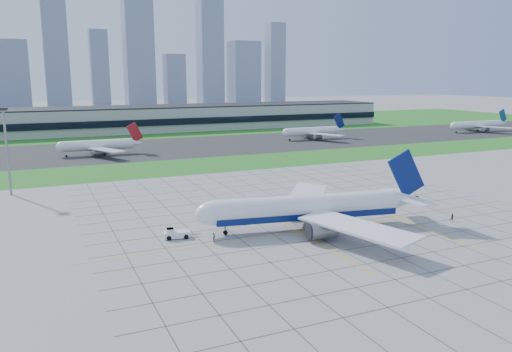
{
  "coord_description": "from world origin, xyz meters",
  "views": [
    {
      "loc": [
        -62.72,
        -95.55,
        34.05
      ],
      "look_at": [
        -6.75,
        29.05,
        7.0
      ],
      "focal_mm": 35.0,
      "sensor_mm": 36.0,
      "label": 1
    }
  ],
  "objects_px": {
    "crew_near": "(214,237)",
    "distant_jet_2": "(313,131)",
    "light_mast": "(6,140)",
    "distant_jet_3": "(478,125)",
    "distant_jet_1": "(99,145)",
    "pushback_tug": "(176,234)",
    "airliner": "(308,208)",
    "crew_far": "(452,217)"
  },
  "relations": [
    {
      "from": "light_mast",
      "to": "airliner",
      "type": "distance_m",
      "value": 91.45
    },
    {
      "from": "pushback_tug",
      "to": "distant_jet_1",
      "type": "distance_m",
      "value": 128.76
    },
    {
      "from": "light_mast",
      "to": "distant_jet_3",
      "type": "xyz_separation_m",
      "value": [
        266.9,
        71.43,
        -11.69
      ]
    },
    {
      "from": "light_mast",
      "to": "crew_near",
      "type": "bearing_deg",
      "value": -58.14
    },
    {
      "from": "distant_jet_2",
      "to": "distant_jet_3",
      "type": "distance_m",
      "value": 116.84
    },
    {
      "from": "airliner",
      "to": "distant_jet_2",
      "type": "height_order",
      "value": "airliner"
    },
    {
      "from": "airliner",
      "to": "distant_jet_3",
      "type": "bearing_deg",
      "value": 43.63
    },
    {
      "from": "pushback_tug",
      "to": "distant_jet_3",
      "type": "distance_m",
      "value": 267.54
    },
    {
      "from": "airliner",
      "to": "distant_jet_1",
      "type": "bearing_deg",
      "value": 112.24
    },
    {
      "from": "airliner",
      "to": "pushback_tug",
      "type": "xyz_separation_m",
      "value": [
        -29.62,
        5.46,
        -3.79
      ]
    },
    {
      "from": "airliner",
      "to": "crew_far",
      "type": "relative_size",
      "value": 29.63
    },
    {
      "from": "light_mast",
      "to": "pushback_tug",
      "type": "distance_m",
      "value": 70.09
    },
    {
      "from": "pushback_tug",
      "to": "airliner",
      "type": "bearing_deg",
      "value": -0.64
    },
    {
      "from": "airliner",
      "to": "pushback_tug",
      "type": "distance_m",
      "value": 30.36
    },
    {
      "from": "airliner",
      "to": "pushback_tug",
      "type": "bearing_deg",
      "value": 179.36
    },
    {
      "from": "crew_near",
      "to": "distant_jet_2",
      "type": "bearing_deg",
      "value": -19.03
    },
    {
      "from": "crew_far",
      "to": "distant_jet_2",
      "type": "xyz_separation_m",
      "value": [
        52.43,
        154.5,
        3.55
      ]
    },
    {
      "from": "airliner",
      "to": "crew_far",
      "type": "height_order",
      "value": "airliner"
    },
    {
      "from": "distant_jet_2",
      "to": "distant_jet_3",
      "type": "bearing_deg",
      "value": -4.3
    },
    {
      "from": "light_mast",
      "to": "distant_jet_2",
      "type": "bearing_deg",
      "value": 28.07
    },
    {
      "from": "crew_near",
      "to": "distant_jet_3",
      "type": "xyz_separation_m",
      "value": [
        226.45,
        136.52,
        3.54
      ]
    },
    {
      "from": "light_mast",
      "to": "pushback_tug",
      "type": "relative_size",
      "value": 3.15
    },
    {
      "from": "distant_jet_1",
      "to": "distant_jet_2",
      "type": "xyz_separation_m",
      "value": [
        116.73,
        11.06,
        0.0
      ]
    },
    {
      "from": "distant_jet_2",
      "to": "distant_jet_3",
      "type": "height_order",
      "value": "same"
    },
    {
      "from": "light_mast",
      "to": "airliner",
      "type": "relative_size",
      "value": 0.46
    },
    {
      "from": "pushback_tug",
      "to": "crew_far",
      "type": "relative_size",
      "value": 4.34
    },
    {
      "from": "light_mast",
      "to": "crew_near",
      "type": "xyz_separation_m",
      "value": [
        40.45,
        -65.09,
        -15.23
      ]
    },
    {
      "from": "crew_near",
      "to": "light_mast",
      "type": "bearing_deg",
      "value": 49.95
    },
    {
      "from": "crew_near",
      "to": "distant_jet_1",
      "type": "height_order",
      "value": "distant_jet_1"
    },
    {
      "from": "distant_jet_1",
      "to": "distant_jet_3",
      "type": "relative_size",
      "value": 0.94
    },
    {
      "from": "distant_jet_3",
      "to": "distant_jet_2",
      "type": "bearing_deg",
      "value": 175.7
    },
    {
      "from": "airliner",
      "to": "distant_jet_2",
      "type": "distance_m",
      "value": 169.35
    },
    {
      "from": "crew_far",
      "to": "crew_near",
      "type": "bearing_deg",
      "value": -165.36
    },
    {
      "from": "crew_near",
      "to": "distant_jet_1",
      "type": "bearing_deg",
      "value": 20.99
    },
    {
      "from": "distant_jet_2",
      "to": "airliner",
      "type": "bearing_deg",
      "value": -120.96
    },
    {
      "from": "crew_near",
      "to": "distant_jet_1",
      "type": "xyz_separation_m",
      "value": [
        -6.79,
        134.22,
        3.53
      ]
    },
    {
      "from": "crew_far",
      "to": "distant_jet_1",
      "type": "bearing_deg",
      "value": 137.89
    },
    {
      "from": "distant_jet_3",
      "to": "crew_near",
      "type": "bearing_deg",
      "value": -148.91
    },
    {
      "from": "distant_jet_1",
      "to": "distant_jet_3",
      "type": "distance_m",
      "value": 233.25
    },
    {
      "from": "light_mast",
      "to": "distant_jet_2",
      "type": "xyz_separation_m",
      "value": [
        150.39,
        80.18,
        -11.7
      ]
    },
    {
      "from": "crew_far",
      "to": "distant_jet_1",
      "type": "xyz_separation_m",
      "value": [
        -64.3,
        143.44,
        3.55
      ]
    },
    {
      "from": "pushback_tug",
      "to": "distant_jet_2",
      "type": "distance_m",
      "value": 182.14
    }
  ]
}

